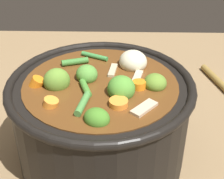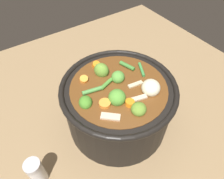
{
  "view_description": "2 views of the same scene",
  "coord_description": "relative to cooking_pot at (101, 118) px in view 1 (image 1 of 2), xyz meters",
  "views": [
    {
      "loc": [
        -0.44,
        -0.03,
        0.42
      ],
      "look_at": [
        0.01,
        -0.02,
        0.13
      ],
      "focal_mm": 54.25,
      "sensor_mm": 36.0,
      "label": 1
    },
    {
      "loc": [
        -0.2,
        -0.27,
        0.51
      ],
      "look_at": [
        -0.01,
        0.01,
        0.14
      ],
      "focal_mm": 32.64,
      "sensor_mm": 36.0,
      "label": 2
    }
  ],
  "objects": [
    {
      "name": "cooking_pot",
      "position": [
        0.0,
        0.0,
        0.0
      ],
      "size": [
        0.3,
        0.3,
        0.18
      ],
      "color": "black",
      "rests_on": "ground_plane"
    },
    {
      "name": "ground_plane",
      "position": [
        0.0,
        0.0,
        -0.08
      ],
      "size": [
        1.1,
        1.1,
        0.0
      ],
      "primitive_type": "plane",
      "color": "#8C704C"
    }
  ]
}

